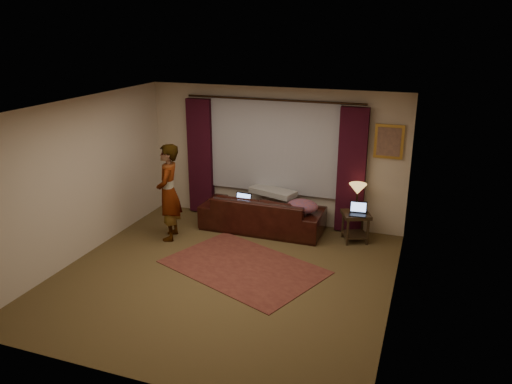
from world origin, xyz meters
TOP-DOWN VIEW (x-y plane):
  - floor at (0.00, 0.00)m, footprint 5.00×5.00m
  - ceiling at (0.00, 0.00)m, footprint 5.00×5.00m
  - wall_back at (0.00, 2.50)m, footprint 5.00×0.02m
  - wall_front at (0.00, -2.50)m, footprint 5.00×0.02m
  - wall_left at (-2.50, 0.00)m, footprint 0.02×5.00m
  - wall_right at (2.50, 0.00)m, footprint 0.02×5.00m
  - sheer_curtain at (0.00, 2.44)m, footprint 2.50×0.05m
  - drape_left at (-1.50, 2.39)m, footprint 0.50×0.14m
  - drape_right at (1.50, 2.39)m, footprint 0.50×0.14m
  - curtain_rod at (0.00, 2.39)m, footprint 0.04×0.04m
  - picture_frame at (2.10, 2.47)m, footprint 0.50×0.04m
  - sofa at (-0.04, 1.95)m, footprint 2.28×0.99m
  - throw_blanket at (0.07, 2.21)m, footprint 0.96×0.60m
  - clothing_pile at (0.74, 1.87)m, footprint 0.66×0.57m
  - laptop_sofa at (-0.42, 1.82)m, footprint 0.34×0.37m
  - area_rug at (0.18, 0.38)m, footprint 2.83×2.38m
  - end_table at (1.68, 2.01)m, footprint 0.61×0.61m
  - tiffany_lamp at (1.66, 2.13)m, footprint 0.37×0.37m
  - laptop_table at (1.73, 1.91)m, footprint 0.32×0.35m
  - person at (-1.48, 1.02)m, footprint 0.64×0.64m

SIDE VIEW (x-z plane):
  - floor at x=0.00m, z-range -0.01..0.00m
  - area_rug at x=0.18m, z-range 0.00..0.01m
  - end_table at x=1.68m, z-range 0.00..0.53m
  - sofa at x=-0.04m, z-range 0.00..0.92m
  - laptop_sofa at x=-0.42m, z-range 0.46..0.69m
  - clothing_pile at x=0.74m, z-range 0.46..0.70m
  - laptop_table at x=1.73m, z-range 0.53..0.75m
  - tiffany_lamp at x=1.66m, z-range 0.53..1.03m
  - person at x=-1.48m, z-range 0.00..1.74m
  - throw_blanket at x=0.07m, z-range 0.87..0.98m
  - drape_left at x=-1.50m, z-range 0.03..2.33m
  - drape_right at x=1.50m, z-range 0.03..2.33m
  - wall_back at x=0.00m, z-range 0.00..2.60m
  - wall_front at x=0.00m, z-range 0.00..2.60m
  - wall_left at x=-2.50m, z-range 0.00..2.60m
  - wall_right at x=2.50m, z-range 0.00..2.60m
  - sheer_curtain at x=0.00m, z-range 0.60..2.40m
  - picture_frame at x=2.10m, z-range 1.45..2.05m
  - curtain_rod at x=0.00m, z-range 0.68..4.08m
  - ceiling at x=0.00m, z-range 2.59..2.61m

